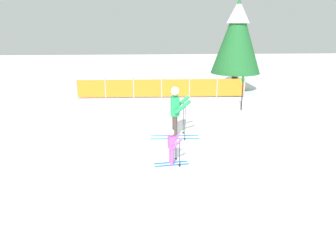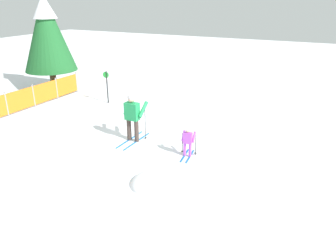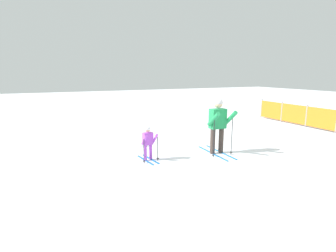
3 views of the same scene
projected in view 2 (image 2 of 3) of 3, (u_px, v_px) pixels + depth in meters
The scene contains 7 objects.
ground_plane at pixel (139, 139), 11.43m from camera, with size 60.00×60.00×0.00m, color white.
skier_adult at pixel (132, 113), 10.92m from camera, with size 1.60×0.72×1.69m.
skier_child at pixel (188, 140), 9.98m from camera, with size 0.94×0.50×0.98m.
safety_fence at pixel (7, 104), 13.38m from camera, with size 8.42×0.16×1.03m.
conifer_far at pixel (47, 31), 16.39m from camera, with size 2.62×2.62×4.87m.
trail_marker at pixel (107, 84), 14.93m from camera, with size 0.07×0.28×1.48m.
snow_mound at pixel (151, 183), 8.72m from camera, with size 1.24×1.06×0.50m, color white.
Camera 2 is at (-8.93, -5.54, 4.64)m, focal length 35.00 mm.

